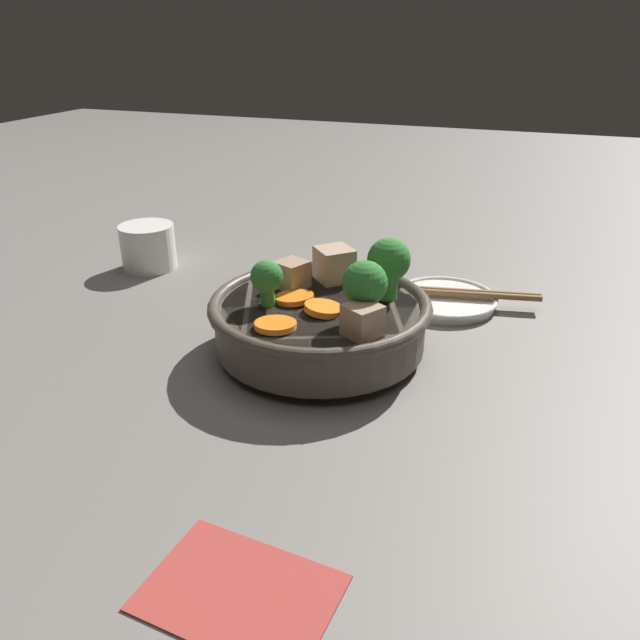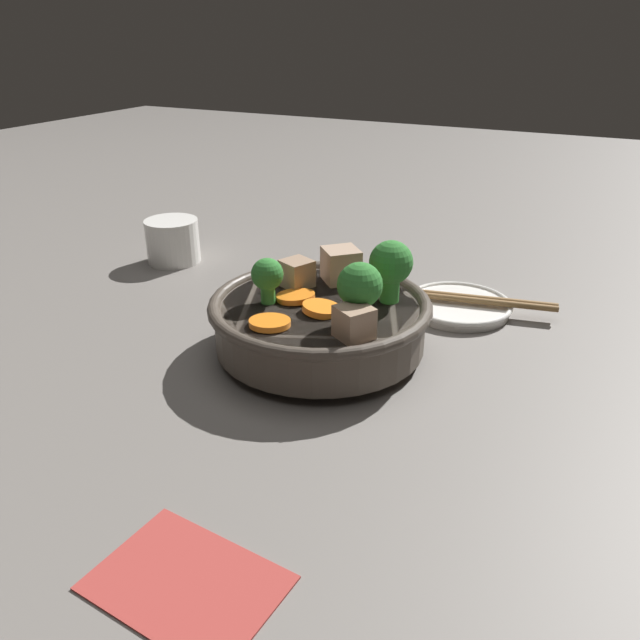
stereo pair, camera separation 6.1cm
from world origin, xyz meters
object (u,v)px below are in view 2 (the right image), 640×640
(tea_cup, at_px, (173,241))
(chopsticks_pair, at_px, (459,298))
(stirfry_bowl, at_px, (322,316))
(side_saucer, at_px, (458,305))

(tea_cup, bearing_deg, chopsticks_pair, 1.77)
(stirfry_bowl, height_order, chopsticks_pair, stirfry_bowl)
(tea_cup, bearing_deg, side_saucer, 1.77)
(stirfry_bowl, height_order, tea_cup, stirfry_bowl)
(side_saucer, xyz_separation_m, tea_cup, (-0.39, -0.01, 0.02))
(side_saucer, bearing_deg, stirfry_bowl, -121.45)
(stirfry_bowl, relative_size, side_saucer, 1.80)
(stirfry_bowl, distance_m, chopsticks_pair, 0.19)
(chopsticks_pair, bearing_deg, stirfry_bowl, -121.45)
(tea_cup, height_order, chopsticks_pair, tea_cup)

